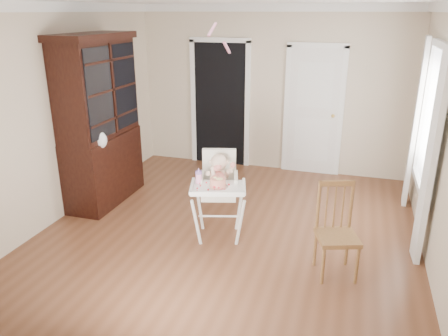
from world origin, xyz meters
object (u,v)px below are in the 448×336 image
(high_chair, at_px, (219,185))
(dining_chair, at_px, (337,233))
(china_cabinet, at_px, (100,121))
(cake, at_px, (218,183))
(sippy_cup, at_px, (199,177))

(high_chair, height_order, dining_chair, high_chair)
(high_chair, bearing_deg, china_cabinet, 147.29)
(cake, bearing_deg, dining_chair, -6.12)
(cake, bearing_deg, high_chair, 105.64)
(china_cabinet, height_order, dining_chair, china_cabinet)
(china_cabinet, xyz_separation_m, dining_chair, (3.29, -0.96, -0.71))
(high_chair, relative_size, china_cabinet, 0.47)
(sippy_cup, xyz_separation_m, dining_chair, (1.56, -0.18, -0.38))
(cake, xyz_separation_m, sippy_cup, (-0.24, 0.04, 0.03))
(high_chair, bearing_deg, sippy_cup, -146.93)
(dining_chair, bearing_deg, cake, 155.02)
(high_chair, xyz_separation_m, china_cabinet, (-1.90, 0.58, 0.49))
(high_chair, distance_m, dining_chair, 1.45)
(sippy_cup, distance_m, dining_chair, 1.61)
(sippy_cup, height_order, china_cabinet, china_cabinet)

